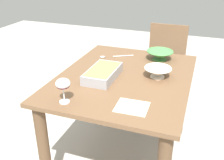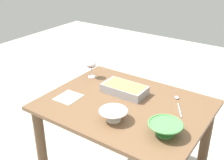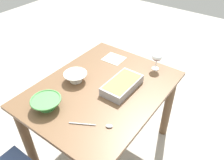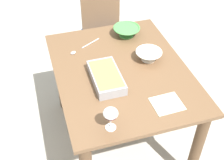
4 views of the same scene
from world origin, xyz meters
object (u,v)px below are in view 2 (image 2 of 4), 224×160
Objects in this scene: dining_table at (125,121)px; serving_spoon at (178,102)px; small_bowl at (165,128)px; casserole_dish at (125,89)px; wine_glass at (91,65)px; mixing_bowl at (113,114)px; napkin at (68,97)px.

serving_spoon is (-0.31, -0.23, 0.16)m from dining_table.
dining_table is 0.47m from small_bowl.
dining_table is 0.25m from casserole_dish.
mixing_bowl is (-0.53, 0.44, -0.07)m from wine_glass.
napkin is (0.79, -0.01, -0.04)m from small_bowl.
small_bowl is (-0.34, -0.05, 0.00)m from mixing_bowl.
dining_table is 4.51× the size of serving_spoon.
napkin is at bearing 28.82° from serving_spoon.
serving_spoon is at bearing -120.40° from mixing_bowl.
casserole_dish reaches higher than dining_table.
dining_table is at bearing 123.39° from casserole_dish.
casserole_dish is at bearing 167.68° from wine_glass.
casserole_dish is 1.59× the size of small_bowl.
wine_glass is (0.48, -0.22, 0.27)m from dining_table.
serving_spoon is (-0.26, -0.45, -0.04)m from mixing_bowl.
mixing_bowl is at bearing 59.60° from serving_spoon.
small_bowl is at bearing 155.83° from wine_glass.
napkin is (0.31, 0.30, -0.04)m from casserole_dish.
dining_table is at bearing 155.36° from wine_glass.
dining_table is at bearing 35.87° from serving_spoon.
wine_glass is 0.71× the size of small_bowl.
napkin reaches higher than dining_table.
dining_table is 0.42m from serving_spoon.
dining_table is at bearing -23.59° from small_bowl.
small_bowl is (-0.88, 0.39, -0.07)m from wine_glass.
small_bowl reaches higher than dining_table.
serving_spoon is 1.42× the size of napkin.
napkin is (0.40, 0.17, 0.15)m from dining_table.
casserole_dish is (0.09, -0.13, 0.19)m from dining_table.
mixing_bowl is 0.35m from small_bowl.
mixing_bowl is 0.89× the size of small_bowl.
small_bowl is 0.41m from serving_spoon.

